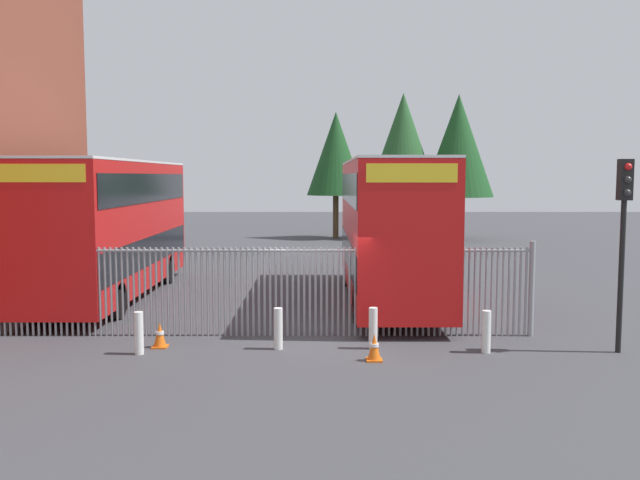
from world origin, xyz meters
TOP-DOWN VIEW (x-y plane):
  - ground_plane at (0.00, 8.00)m, footprint 100.00×100.00m
  - palisade_fence at (-1.97, 0.00)m, footprint 14.49×0.14m
  - double_decker_bus_near_gate at (2.16, 4.77)m, footprint 2.54×10.81m
  - double_decker_bus_behind_fence_left at (-6.68, 5.33)m, footprint 2.54×10.81m
  - bollard_near_left at (-3.98, -1.73)m, footprint 0.20×0.20m
  - bollard_center_front at (-0.93, -1.30)m, footprint 0.20×0.20m
  - bollard_near_right at (1.23, -1.25)m, footprint 0.20×0.20m
  - bollard_far_right at (3.73, -1.60)m, footprint 0.20×0.20m
  - traffic_cone_by_gate at (1.18, -2.28)m, footprint 0.34×0.34m
  - traffic_cone_mid_forecourt at (-3.66, -1.14)m, footprint 0.34×0.34m
  - traffic_light_kerbside at (6.69, -1.59)m, footprint 0.28×0.33m
  - tree_tall_back at (8.47, 25.49)m, footprint 4.37×4.37m
  - tree_short_side at (5.15, 25.94)m, footprint 4.72×4.72m
  - tree_mid_row at (1.01, 26.42)m, footprint 3.63×3.63m

SIDE VIEW (x-z plane):
  - ground_plane at x=0.00m, z-range 0.00..0.00m
  - traffic_cone_by_gate at x=1.18m, z-range -0.01..0.58m
  - traffic_cone_mid_forecourt at x=-3.66m, z-range -0.01..0.58m
  - bollard_near_left at x=-3.98m, z-range 0.00..0.95m
  - bollard_center_front at x=-0.93m, z-range 0.00..0.95m
  - bollard_near_right at x=1.23m, z-range 0.00..0.95m
  - bollard_far_right at x=3.73m, z-range 0.00..0.95m
  - palisade_fence at x=-1.97m, z-range 0.00..2.35m
  - double_decker_bus_near_gate at x=2.16m, z-range 0.21..4.63m
  - double_decker_bus_behind_fence_left at x=-6.68m, z-range 0.21..4.63m
  - traffic_light_kerbside at x=6.69m, z-range 0.84..5.14m
  - tree_mid_row at x=1.01m, z-range 1.34..9.26m
  - tree_short_side at x=5.15m, z-range 1.13..10.13m
  - tree_tall_back at x=8.47m, z-range 1.31..10.20m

